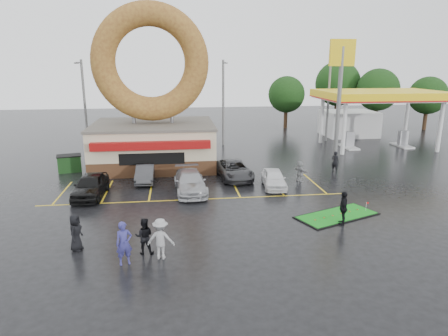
{
  "coord_description": "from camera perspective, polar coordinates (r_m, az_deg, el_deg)",
  "views": [
    {
      "loc": [
        -1.18,
        -21.35,
        8.63
      ],
      "look_at": [
        1.84,
        2.91,
        2.2
      ],
      "focal_mm": 32.0,
      "sensor_mm": 36.0,
      "label": 1
    }
  ],
  "objects": [
    {
      "name": "person_walker_near",
      "position": [
        30.5,
        10.79,
        -0.45
      ],
      "size": [
        0.97,
        1.51,
        1.56
      ],
      "primitive_type": "imported",
      "rotation": [
        0.0,
        0.0,
        1.96
      ],
      "color": "gray",
      "rests_on": "ground"
    },
    {
      "name": "streetlight_left",
      "position": [
        42.38,
        -19.3,
        8.71
      ],
      "size": [
        0.4,
        2.21,
        9.0
      ],
      "color": "slate",
      "rests_on": "ground"
    },
    {
      "name": "person_bystander",
      "position": [
        20.33,
        -20.43,
        -8.63
      ],
      "size": [
        0.73,
        0.97,
        1.78
      ],
      "primitive_type": "imported",
      "rotation": [
        0.0,
        0.0,
        1.36
      ],
      "color": "black",
      "rests_on": "ground"
    },
    {
      "name": "gas_station",
      "position": [
        47.55,
        19.6,
        7.94
      ],
      "size": [
        12.3,
        13.65,
        5.9
      ],
      "color": "silver",
      "rests_on": "ground"
    },
    {
      "name": "person_blackjkt",
      "position": [
        19.1,
        -11.33,
        -9.52
      ],
      "size": [
        0.89,
        0.71,
        1.75
      ],
      "primitive_type": "imported",
      "rotation": [
        0.0,
        0.0,
        3.08
      ],
      "color": "black",
      "rests_on": "ground"
    },
    {
      "name": "ground",
      "position": [
        23.06,
        -3.68,
        -7.27
      ],
      "size": [
        120.0,
        120.0,
        0.0
      ],
      "primitive_type": "plane",
      "color": "black",
      "rests_on": "ground"
    },
    {
      "name": "tree_far_c",
      "position": [
        60.07,
        15.95,
        11.51
      ],
      "size": [
        6.3,
        6.3,
        9.0
      ],
      "color": "#332114",
      "rests_on": "ground"
    },
    {
      "name": "dumpster",
      "position": [
        35.09,
        -21.2,
        0.57
      ],
      "size": [
        2.04,
        1.6,
        1.3
      ],
      "primitive_type": "cube",
      "rotation": [
        0.0,
        0.0,
        0.24
      ],
      "color": "#183D17",
      "rests_on": "ground"
    },
    {
      "name": "car_black",
      "position": [
        27.94,
        -18.53,
        -2.39
      ],
      "size": [
        2.08,
        4.62,
        1.54
      ],
      "primitive_type": "imported",
      "rotation": [
        0.0,
        0.0,
        -0.06
      ],
      "color": "black",
      "rests_on": "ground"
    },
    {
      "name": "tree_far_a",
      "position": [
        58.2,
        21.13,
        10.37
      ],
      "size": [
        5.6,
        5.6,
        8.0
      ],
      "color": "#332114",
      "rests_on": "ground"
    },
    {
      "name": "donut_shop",
      "position": [
        34.63,
        -10.14,
        7.59
      ],
      "size": [
        10.2,
        8.7,
        13.5
      ],
      "color": "#472B19",
      "rests_on": "ground"
    },
    {
      "name": "car_white",
      "position": [
        28.74,
        7.13,
        -1.5
      ],
      "size": [
        1.92,
        3.97,
        1.31
      ],
      "primitive_type": "imported",
      "rotation": [
        0.0,
        0.0,
        -0.1
      ],
      "color": "white",
      "rests_on": "ground"
    },
    {
      "name": "putting_green",
      "position": [
        24.33,
        15.84,
        -6.53
      ],
      "size": [
        5.34,
        3.82,
        0.61
      ],
      "color": "black",
      "rests_on": "ground"
    },
    {
      "name": "streetlight_mid",
      "position": [
        42.76,
        -0.1,
        9.57
      ],
      "size": [
        0.4,
        2.21,
        9.0
      ],
      "color": "slate",
      "rests_on": "ground"
    },
    {
      "name": "streetlight_right",
      "position": [
        46.71,
        14.72,
        9.53
      ],
      "size": [
        0.4,
        2.21,
        9.0
      ],
      "color": "slate",
      "rests_on": "ground"
    },
    {
      "name": "person_hoodie",
      "position": [
        18.49,
        -9.03,
        -9.96
      ],
      "size": [
        1.35,
        0.92,
        1.92
      ],
      "primitive_type": "imported",
      "rotation": [
        0.0,
        0.0,
        2.97
      ],
      "color": "gray",
      "rests_on": "ground"
    },
    {
      "name": "car_silver",
      "position": [
        27.54,
        -4.86,
        -2.0
      ],
      "size": [
        2.33,
        5.11,
        1.45
      ],
      "primitive_type": "imported",
      "rotation": [
        0.0,
        0.0,
        0.06
      ],
      "color": "#A1A2A6",
      "rests_on": "ground"
    },
    {
      "name": "tree_far_d",
      "position": [
        55.62,
        8.92,
        10.33
      ],
      "size": [
        4.9,
        4.9,
        7.0
      ],
      "color": "#332114",
      "rests_on": "ground"
    },
    {
      "name": "person_cameraman",
      "position": [
        22.94,
        16.67,
        -5.49
      ],
      "size": [
        0.82,
        1.2,
        1.89
      ],
      "primitive_type": "imported",
      "rotation": [
        0.0,
        0.0,
        -1.93
      ],
      "color": "black",
      "rests_on": "ground"
    },
    {
      "name": "person_blue",
      "position": [
        18.32,
        -14.09,
        -10.4
      ],
      "size": [
        0.83,
        0.67,
        1.98
      ],
      "primitive_type": "imported",
      "rotation": [
        0.0,
        0.0,
        0.31
      ],
      "color": "navy",
      "rests_on": "ground"
    },
    {
      "name": "tree_far_b",
      "position": [
        59.61,
        27.13,
        9.2
      ],
      "size": [
        4.9,
        4.9,
        7.0
      ],
      "color": "#332114",
      "rests_on": "ground"
    },
    {
      "name": "shell_sign",
      "position": [
        36.26,
        16.31,
        12.18
      ],
      "size": [
        2.2,
        0.36,
        10.6
      ],
      "color": "slate",
      "rests_on": "ground"
    },
    {
      "name": "car_grey",
      "position": [
        30.73,
        1.43,
        -0.26
      ],
      "size": [
        2.75,
        5.12,
        1.37
      ],
      "primitive_type": "imported",
      "rotation": [
        0.0,
        0.0,
        0.1
      ],
      "color": "#313234",
      "rests_on": "ground"
    },
    {
      "name": "person_walker_far",
      "position": [
        33.79,
        15.59,
        0.88
      ],
      "size": [
        0.74,
        0.73,
        1.71
      ],
      "primitive_type": "imported",
      "rotation": [
        0.0,
        0.0,
        2.39
      ],
      "color": "black",
      "rests_on": "ground"
    },
    {
      "name": "car_dgrey",
      "position": [
        30.51,
        -11.19,
        -0.76
      ],
      "size": [
        1.34,
        3.82,
        1.26
      ],
      "primitive_type": "imported",
      "rotation": [
        0.0,
        0.0,
        -0.0
      ],
      "color": "#313134",
      "rests_on": "ground"
    }
  ]
}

